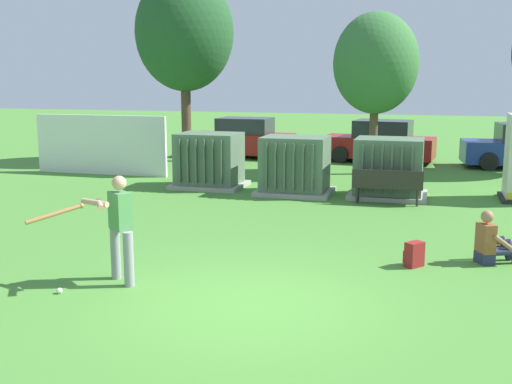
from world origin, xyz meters
TOP-DOWN VIEW (x-y plane):
  - ground_plane at (0.00, 0.00)m, footprint 96.00×96.00m
  - fence_panel at (-8.37, 10.50)m, footprint 4.80×0.12m
  - transformer_west at (-3.96, 9.14)m, footprint 2.10×1.70m
  - transformer_mid_west at (-1.26, 8.77)m, footprint 2.10×1.70m
  - transformer_mid_east at (1.31, 8.98)m, footprint 2.10×1.70m
  - park_bench at (1.36, 7.92)m, footprint 1.81×0.44m
  - batter at (-2.29, 0.36)m, footprint 1.18×1.43m
  - sports_ball at (-2.93, -0.35)m, footprint 0.09×0.09m
  - seated_spectator at (3.52, 3.16)m, footprint 0.79×0.67m
  - backpack at (2.23, 2.58)m, footprint 0.37×0.38m
  - tree_left at (-6.85, 14.46)m, footprint 3.75×3.75m
  - tree_center_left at (0.49, 13.10)m, footprint 2.82×2.82m
  - parked_car_leftmost at (-5.09, 16.19)m, footprint 4.23×1.97m
  - parked_car_left_of_center at (0.45, 16.26)m, footprint 4.36×2.25m

SIDE VIEW (x-z plane):
  - ground_plane at x=0.00m, z-range 0.00..0.00m
  - sports_ball at x=-2.93m, z-range 0.00..0.09m
  - backpack at x=2.23m, z-range -0.01..0.43m
  - seated_spectator at x=3.52m, z-range -0.11..0.86m
  - park_bench at x=1.36m, z-range 0.08..0.99m
  - parked_car_leftmost at x=-5.09m, z-range -0.06..1.56m
  - parked_car_left_of_center at x=0.45m, z-range -0.06..1.56m
  - transformer_west at x=-3.96m, z-range -0.02..1.60m
  - transformer_mid_west at x=-1.26m, z-range -0.02..1.60m
  - transformer_mid_east at x=1.31m, z-range -0.02..1.60m
  - batter at x=-2.29m, z-range 0.11..1.85m
  - fence_panel at x=-8.37m, z-range 0.00..2.00m
  - tree_center_left at x=0.49m, z-range 1.00..6.39m
  - tree_left at x=-6.85m, z-range 1.33..8.49m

